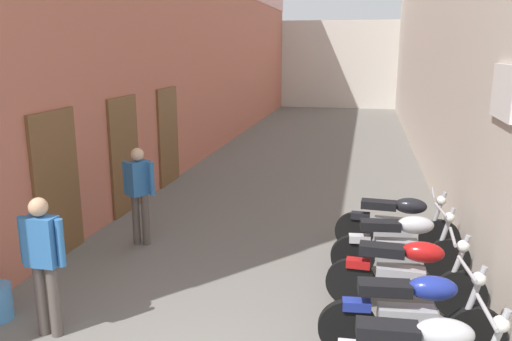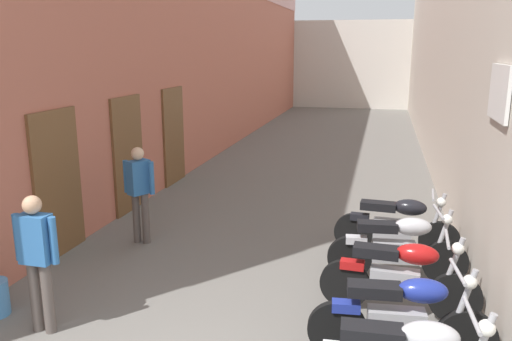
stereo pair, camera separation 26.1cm
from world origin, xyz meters
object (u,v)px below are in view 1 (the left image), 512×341
(motorcycle_fourth, at_px, (401,244))
(motorcycle_fifth, at_px, (397,223))
(motorcycle_third, at_px, (406,273))
(motorcycle_second, at_px, (413,313))
(pedestrian_by_doorway, at_px, (43,257))
(pedestrian_mid_alley, at_px, (139,189))

(motorcycle_fourth, relative_size, motorcycle_fifth, 1.00)
(motorcycle_fifth, bearing_deg, motorcycle_third, -90.00)
(motorcycle_second, relative_size, motorcycle_fourth, 1.00)
(motorcycle_second, height_order, motorcycle_fourth, same)
(motorcycle_second, xyz_separation_m, motorcycle_third, (0.00, 0.95, 0.00))
(motorcycle_third, height_order, pedestrian_by_doorway, pedestrian_by_doorway)
(motorcycle_third, distance_m, motorcycle_fourth, 0.92)
(pedestrian_mid_alley, bearing_deg, motorcycle_fourth, -6.64)
(motorcycle_third, xyz_separation_m, pedestrian_mid_alley, (-3.97, 1.39, 0.42))
(motorcycle_fifth, relative_size, pedestrian_by_doorway, 1.18)
(motorcycle_second, bearing_deg, motorcycle_third, 90.00)
(pedestrian_mid_alley, bearing_deg, motorcycle_second, -30.50)
(pedestrian_by_doorway, xyz_separation_m, pedestrian_mid_alley, (-0.15, 2.71, 0.00))
(pedestrian_by_doorway, bearing_deg, motorcycle_third, 19.09)
(motorcycle_second, xyz_separation_m, motorcycle_fifth, (0.00, 2.77, 0.00))
(motorcycle_fourth, relative_size, pedestrian_by_doorway, 1.18)
(motorcycle_fourth, height_order, motorcycle_fifth, same)
(motorcycle_fourth, relative_size, pedestrian_mid_alley, 1.18)
(motorcycle_third, distance_m, pedestrian_mid_alley, 4.23)
(motorcycle_fifth, xyz_separation_m, pedestrian_mid_alley, (-3.97, -0.43, 0.42))
(motorcycle_third, distance_m, pedestrian_by_doorway, 4.07)
(motorcycle_fourth, distance_m, motorcycle_fifth, 0.89)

